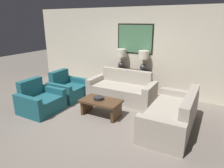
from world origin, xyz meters
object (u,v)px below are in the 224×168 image
at_px(console_table, 131,81).
at_px(couch_by_side, 172,116).
at_px(decorative_bowl, 99,98).
at_px(armchair_near_back_wall, 67,89).
at_px(table_lamp_right, 143,58).
at_px(coffee_table, 101,104).
at_px(armchair_near_camera, 40,101).
at_px(couch_by_back_wall, 122,90).
at_px(table_lamp_left, 121,56).

bearing_deg(console_table, couch_by_side, -44.96).
distance_m(decorative_bowl, armchair_near_back_wall, 1.54).
height_order(table_lamp_right, decorative_bowl, table_lamp_right).
bearing_deg(coffee_table, table_lamp_right, 79.25).
bearing_deg(table_lamp_right, armchair_near_back_wall, -143.86).
bearing_deg(table_lamp_right, armchair_near_camera, -127.61).
relative_size(console_table, armchair_near_back_wall, 1.26).
bearing_deg(couch_by_back_wall, couch_by_side, -30.60).
distance_m(decorative_bowl, armchair_near_camera, 1.55).
distance_m(table_lamp_right, coffee_table, 2.12).
relative_size(decorative_bowl, armchair_near_camera, 0.27).
bearing_deg(console_table, decorative_bowl, -91.68).
bearing_deg(couch_by_side, armchair_near_back_wall, 174.31).
bearing_deg(table_lamp_left, couch_by_back_wall, -61.22).
distance_m(console_table, couch_by_side, 2.39).
height_order(couch_by_side, coffee_table, couch_by_side).
relative_size(table_lamp_left, couch_by_side, 0.33).
bearing_deg(armchair_near_back_wall, armchair_near_camera, -90.00).
xyz_separation_m(console_table, table_lamp_left, (-0.38, 0.00, 0.79)).
bearing_deg(armchair_near_camera, couch_by_side, 13.20).
bearing_deg(couch_by_back_wall, table_lamp_left, 118.78).
bearing_deg(table_lamp_left, console_table, 0.00).
bearing_deg(decorative_bowl, console_table, 88.32).
relative_size(armchair_near_back_wall, armchair_near_camera, 1.00).
bearing_deg(coffee_table, armchair_near_camera, -160.63).
bearing_deg(couch_by_side, decorative_bowl, -173.32).
height_order(console_table, armchair_near_back_wall, armchair_near_back_wall).
height_order(decorative_bowl, armchair_near_back_wall, armchair_near_back_wall).
bearing_deg(table_lamp_left, couch_by_side, -39.21).
height_order(table_lamp_right, armchair_near_back_wall, table_lamp_right).
height_order(console_table, armchair_near_camera, armchair_near_camera).
distance_m(console_table, decorative_bowl, 1.89).
height_order(table_lamp_left, couch_by_back_wall, table_lamp_left).
height_order(couch_by_side, armchair_near_camera, couch_by_side).
bearing_deg(couch_by_side, table_lamp_right, 127.87).
relative_size(table_lamp_right, couch_by_side, 0.33).
bearing_deg(table_lamp_left, armchair_near_camera, -114.70).
distance_m(table_lamp_right, armchair_near_camera, 3.20).
bearing_deg(decorative_bowl, coffee_table, -8.53).
distance_m(armchair_near_back_wall, armchair_near_camera, 1.07).
relative_size(table_lamp_right, armchair_near_back_wall, 0.66).
bearing_deg(console_table, armchair_near_camera, -121.60).
relative_size(couch_by_back_wall, coffee_table, 1.98).
xyz_separation_m(table_lamp_right, armchair_near_camera, (-1.88, -2.43, -0.89)).
bearing_deg(console_table, table_lamp_left, 180.00).
relative_size(table_lamp_left, armchair_near_back_wall, 0.66).
height_order(table_lamp_left, armchair_near_back_wall, table_lamp_left).
xyz_separation_m(console_table, table_lamp_right, (0.38, 0.00, 0.79)).
height_order(coffee_table, armchair_near_camera, armchair_near_camera).
xyz_separation_m(decorative_bowl, armchair_near_back_wall, (-1.44, 0.52, -0.17)).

